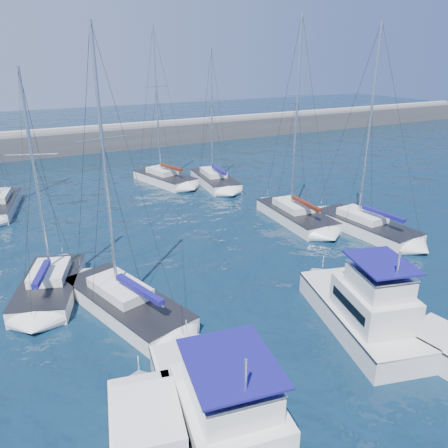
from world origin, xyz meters
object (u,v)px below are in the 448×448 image
motor_yacht_port_outer (148,444)px  sailboat_back_b (165,178)px  motor_yacht_stbd_inner (365,311)px  sailboat_mid_e (366,226)px  motor_yacht_port_inner (222,420)px  sailboat_mid_d (296,215)px  sailboat_mid_a (50,286)px  sailboat_mid_b (126,303)px  sailboat_back_c (215,180)px

motor_yacht_port_outer → sailboat_back_b: (13.27, 33.02, -0.40)m
motor_yacht_stbd_inner → sailboat_mid_e: (9.99, 9.74, -0.60)m
sailboat_mid_e → sailboat_back_b: size_ratio=0.97×
motor_yacht_port_inner → sailboat_mid_d: 23.52m
motor_yacht_stbd_inner → sailboat_mid_a: sailboat_mid_a is taller
sailboat_back_b → motor_yacht_stbd_inner: bearing=-107.1°
motor_yacht_port_inner → sailboat_mid_e: size_ratio=0.60×
sailboat_mid_a → sailboat_mid_e: bearing=15.7°
sailboat_mid_b → sailboat_back_c: (15.66, 19.97, -0.00)m
sailboat_mid_a → sailboat_back_b: bearing=72.7°
motor_yacht_port_outer → motor_yacht_stbd_inner: (12.11, 2.31, 0.19)m
motor_yacht_port_outer → sailboat_back_b: size_ratio=0.39×
sailboat_mid_a → sailboat_mid_b: sailboat_mid_b is taller
motor_yacht_port_inner → sailboat_back_b: (10.70, 33.45, -0.59)m
sailboat_mid_a → sailboat_back_c: 24.92m
motor_yacht_stbd_inner → sailboat_mid_d: 15.81m
motor_yacht_port_outer → motor_yacht_stbd_inner: 12.33m
motor_yacht_port_inner → motor_yacht_stbd_inner: bearing=26.1°
sailboat_mid_e → sailboat_back_c: size_ratio=1.10×
motor_yacht_port_inner → motor_yacht_stbd_inner: same height
sailboat_back_b → sailboat_mid_d: bearing=-86.6°
motor_yacht_port_inner → sailboat_back_b: sailboat_back_b is taller
sailboat_mid_d → sailboat_mid_a: bearing=-167.1°
motor_yacht_stbd_inner → sailboat_back_c: bearing=93.8°
sailboat_mid_d → sailboat_back_b: bearing=112.7°
motor_yacht_port_inner → sailboat_mid_a: sailboat_mid_a is taller
motor_yacht_stbd_inner → sailboat_mid_b: (-10.03, 7.47, -0.61)m
sailboat_mid_d → motor_yacht_stbd_inner: bearing=-110.3°
sailboat_mid_a → motor_yacht_port_outer: bearing=-64.9°
motor_yacht_port_inner → sailboat_mid_e: sailboat_mid_e is taller
motor_yacht_stbd_inner → sailboat_back_c: 28.02m
sailboat_mid_b → sailboat_back_b: sailboat_back_b is taller
motor_yacht_stbd_inner → sailboat_mid_d: size_ratio=0.54×
sailboat_back_b → sailboat_back_c: (4.47, -3.27, -0.02)m
sailboat_mid_d → sailboat_mid_e: 5.73m
sailboat_mid_d → sailboat_back_c: sailboat_mid_d is taller
motor_yacht_port_outer → sailboat_back_c: sailboat_back_c is taller
motor_yacht_stbd_inner → sailboat_mid_b: bearing=158.7°
sailboat_back_b → sailboat_mid_b: bearing=-130.6°
sailboat_mid_a → sailboat_mid_d: bearing=28.2°
sailboat_mid_d → sailboat_mid_e: bearing=-49.3°
sailboat_mid_b → sailboat_mid_d: size_ratio=0.91×
sailboat_back_c → motor_yacht_port_inner: bearing=-109.3°
sailboat_mid_a → sailboat_back_c: size_ratio=0.91×
motor_yacht_port_outer → sailboat_mid_d: sailboat_mid_d is taller
motor_yacht_port_outer → sailboat_mid_b: size_ratio=0.42×
sailboat_back_c → motor_yacht_port_outer: bearing=-113.5°
sailboat_mid_b → motor_yacht_port_outer: bearing=-118.4°
sailboat_mid_b → sailboat_back_b: bearing=47.9°
motor_yacht_port_inner → sailboat_back_c: 33.79m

